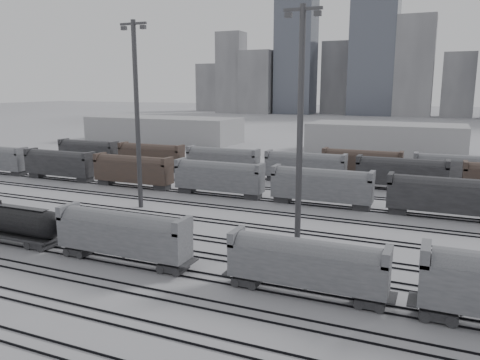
% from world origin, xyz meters
% --- Properties ---
extents(ground, '(900.00, 900.00, 0.00)m').
position_xyz_m(ground, '(0.00, 0.00, 0.00)').
color(ground, '#BCBCC1').
rests_on(ground, ground).
extents(tracks, '(220.00, 71.50, 0.16)m').
position_xyz_m(tracks, '(0.00, 17.50, 0.08)').
color(tracks, black).
rests_on(tracks, ground).
extents(hopper_car_a, '(14.53, 2.89, 5.20)m').
position_xyz_m(hopper_car_a, '(-4.55, 1.00, 3.21)').
color(hopper_car_a, black).
rests_on(hopper_car_a, ground).
extents(hopper_car_b, '(13.57, 2.70, 4.85)m').
position_xyz_m(hopper_car_b, '(14.33, 1.00, 3.00)').
color(hopper_car_b, black).
rests_on(hopper_car_b, ground).
extents(light_mast_b, '(4.26, 0.68, 26.60)m').
position_xyz_m(light_mast_b, '(-16.28, 20.46, 14.11)').
color(light_mast_b, '#3D3D40').
rests_on(light_mast_b, ground).
extents(light_mast_c, '(4.14, 0.66, 25.87)m').
position_xyz_m(light_mast_c, '(9.83, 13.58, 13.73)').
color(light_mast_c, '#3D3D40').
rests_on(light_mast_c, ground).
extents(bg_string_near, '(151.00, 3.00, 5.60)m').
position_xyz_m(bg_string_near, '(8.00, 32.00, 2.80)').
color(bg_string_near, slate).
rests_on(bg_string_near, ground).
extents(bg_string_mid, '(151.00, 3.00, 5.60)m').
position_xyz_m(bg_string_mid, '(18.00, 48.00, 2.80)').
color(bg_string_mid, black).
rests_on(bg_string_mid, ground).
extents(warehouse_left, '(50.00, 18.00, 8.00)m').
position_xyz_m(warehouse_left, '(-60.00, 95.00, 4.00)').
color(warehouse_left, gray).
rests_on(warehouse_left, ground).
extents(warehouse_mid, '(40.00, 18.00, 8.00)m').
position_xyz_m(warehouse_mid, '(10.00, 95.00, 4.00)').
color(warehouse_mid, gray).
rests_on(warehouse_mid, ground).
extents(skyline, '(316.00, 22.40, 95.00)m').
position_xyz_m(skyline, '(10.84, 280.00, 34.73)').
color(skyline, '#9C9C9E').
rests_on(skyline, ground).
extents(crane_left, '(42.00, 1.80, 100.00)m').
position_xyz_m(crane_left, '(-28.74, 305.00, 57.39)').
color(crane_left, '#3D3D40').
rests_on(crane_left, ground).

